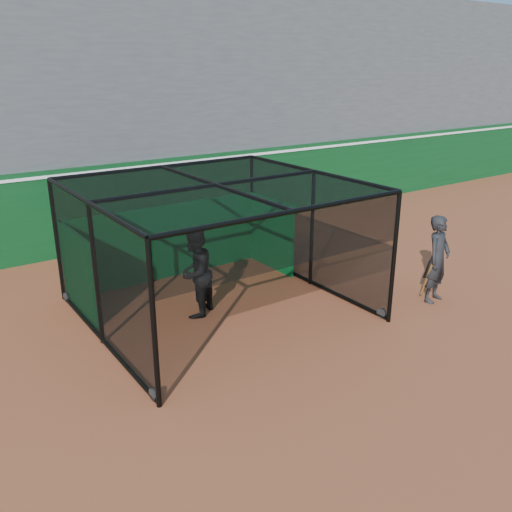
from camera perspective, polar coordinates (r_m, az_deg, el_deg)
ground at (r=10.23m, az=3.86°, el=-11.14°), size 120.00×120.00×0.00m
outfield_wall at (r=16.77m, az=-14.49°, el=5.36°), size 50.00×0.50×2.50m
grandstand at (r=19.90m, az=-19.35°, el=16.35°), size 50.00×7.85×8.95m
batting_cage at (r=11.76m, az=-4.14°, el=0.67°), size 5.46×5.28×2.85m
batter at (r=11.70m, az=-6.42°, el=-1.76°), size 1.21×1.17×1.97m
on_deck_player at (r=13.02m, az=18.55°, el=-0.32°), size 0.84×0.65×2.04m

